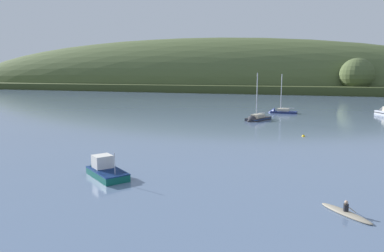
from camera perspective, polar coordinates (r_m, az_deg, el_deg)
far_shoreline_hill at (r=222.81m, az=-1.99°, el=6.18°), size 463.68×110.14×62.74m
sailboat_near_mooring at (r=82.84m, az=14.24°, el=2.19°), size 6.74×2.97×10.14m
sailboat_midwater_white at (r=68.04m, az=10.49°, el=1.02°), size 4.88×7.15×10.22m
fishing_boat_moored at (r=31.49m, az=-14.15°, el=-7.33°), size 5.26×4.62×3.25m
canoe_with_paddler at (r=24.67m, az=23.98°, el=-12.92°), size 3.21×3.30×1.02m
mooring_buoy_foreground at (r=52.26m, az=17.88°, el=-1.66°), size 0.49×0.49×0.57m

